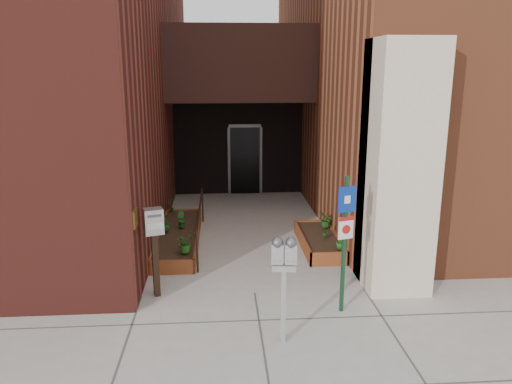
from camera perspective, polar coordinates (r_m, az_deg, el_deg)
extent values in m
plane|color=#9E9991|center=(9.10, -0.17, -11.46)|extent=(80.00, 80.00, 0.00)
cube|color=maroon|center=(15.88, -25.28, 16.74)|extent=(8.00, 14.60, 10.00)
cube|color=#984A2C|center=(16.71, 19.92, 17.03)|extent=(8.00, 13.70, 10.00)
cube|color=beige|center=(9.11, 15.97, 2.64)|extent=(1.10, 1.20, 4.40)
cube|color=black|center=(14.19, -1.91, 14.44)|extent=(4.20, 2.00, 2.00)
cube|color=black|center=(15.78, -2.03, 5.30)|extent=(4.00, 0.30, 3.00)
cube|color=black|center=(15.69, -1.26, 3.58)|extent=(0.90, 0.06, 2.10)
cube|color=#B79338|center=(8.47, -13.66, -2.96)|extent=(0.04, 0.30, 0.30)
cube|color=brown|center=(9.91, -9.63, -8.50)|extent=(0.90, 0.04, 0.30)
cube|color=brown|center=(13.25, -8.23, -2.56)|extent=(0.90, 0.04, 0.30)
cube|color=brown|center=(11.61, -10.94, -5.12)|extent=(0.04, 3.60, 0.30)
cube|color=brown|center=(11.53, -6.68, -5.08)|extent=(0.04, 3.60, 0.30)
cube|color=black|center=(11.57, -8.82, -5.20)|extent=(0.82, 3.52, 0.26)
cube|color=brown|center=(10.27, 8.41, -7.60)|extent=(0.80, 0.04, 0.30)
cube|color=brown|center=(12.26, 6.26, -3.88)|extent=(0.80, 0.04, 0.30)
cube|color=brown|center=(11.19, 5.32, -5.65)|extent=(0.04, 2.20, 0.30)
cube|color=brown|center=(11.34, 9.13, -5.51)|extent=(0.04, 2.20, 0.30)
cube|color=black|center=(11.27, 7.23, -5.68)|extent=(0.72, 2.12, 0.26)
cylinder|color=black|center=(9.83, -6.73, -6.68)|extent=(0.04, 0.04, 0.90)
cylinder|color=black|center=(12.97, -6.12, -1.49)|extent=(0.04, 0.04, 0.90)
cylinder|color=black|center=(11.26, -6.44, -1.65)|extent=(0.04, 3.30, 0.04)
cube|color=#B0B0B2|center=(7.41, 3.15, -12.94)|extent=(0.07, 0.07, 1.13)
cube|color=#B0B0B2|center=(7.15, 3.21, -8.60)|extent=(0.35, 0.17, 0.09)
cube|color=#B0B0B2|center=(7.07, 2.46, -7.08)|extent=(0.18, 0.13, 0.29)
sphere|color=#59595B|center=(7.01, 2.47, -5.80)|extent=(0.17, 0.17, 0.17)
cube|color=white|center=(7.01, 2.46, -7.08)|extent=(0.10, 0.02, 0.06)
cube|color=#B21414|center=(7.04, 2.45, -7.77)|extent=(0.10, 0.02, 0.03)
cube|color=#B0B0B2|center=(7.08, 4.02, -7.09)|extent=(0.18, 0.13, 0.29)
sphere|color=#59595B|center=(7.02, 4.04, -5.81)|extent=(0.17, 0.17, 0.17)
cube|color=white|center=(7.01, 4.04, -7.09)|extent=(0.10, 0.02, 0.06)
cube|color=#B21414|center=(7.05, 4.02, -7.78)|extent=(0.10, 0.02, 0.03)
cube|color=#163C21|center=(8.15, 10.02, -6.08)|extent=(0.06, 0.06, 2.29)
cube|color=navy|center=(7.90, 10.38, -0.84)|extent=(0.30, 0.11, 0.42)
cube|color=white|center=(7.89, 10.40, -0.85)|extent=(0.10, 0.04, 0.12)
cube|color=white|center=(8.03, 10.23, -4.06)|extent=(0.25, 0.09, 0.36)
cube|color=#B21414|center=(7.98, 10.30, -3.05)|extent=(0.25, 0.09, 0.06)
cylinder|color=#B21414|center=(8.02, 10.27, -4.23)|extent=(0.14, 0.05, 0.15)
cube|color=black|center=(8.94, -11.38, -8.15)|extent=(0.13, 0.13, 1.16)
cube|color=silver|center=(8.67, -11.64, -3.29)|extent=(0.37, 0.32, 0.44)
cube|color=#59595B|center=(8.52, -11.53, -2.71)|extent=(0.23, 0.08, 0.04)
cube|color=white|center=(8.57, -11.47, -3.86)|extent=(0.25, 0.09, 0.11)
imported|color=#29621C|center=(10.15, -8.13, -5.72)|extent=(0.52, 0.52, 0.41)
imported|color=#1C6320|center=(11.71, -8.57, -3.12)|extent=(0.29, 0.29, 0.37)
imported|color=#164F18|center=(11.49, -10.37, -3.45)|extent=(0.32, 0.32, 0.40)
imported|color=#165018|center=(12.99, -9.66, -1.47)|extent=(0.22, 0.22, 0.35)
imported|color=#245518|center=(10.38, 9.61, -5.55)|extent=(0.25, 0.25, 0.33)
imported|color=#1A5418|center=(11.01, 7.94, -4.40)|extent=(0.22, 0.22, 0.31)
imported|color=#1E4F16|center=(11.67, 8.01, -3.14)|extent=(0.38, 0.38, 0.38)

